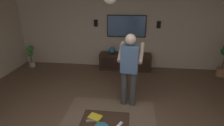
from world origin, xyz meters
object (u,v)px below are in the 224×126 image
Objects in this scene: tv at (126,26)px; person_standing at (129,67)px; potted_plant_short at (31,54)px; wall_speaker_right at (96,23)px; remote_white at (119,125)px; remote_grey at (91,121)px; vase_round at (112,50)px; media_console at (125,62)px; book at (95,117)px; wall_speaker_left at (159,25)px.

person_standing is at bearing 4.18° from tv.
wall_speaker_right is (0.43, -2.22, 1.01)m from potted_plant_short.
remote_grey is at bearing -67.10° from remote_white.
tv is 2.32m from person_standing.
vase_round is at bearing -114.03° from wall_speaker_right.
tv reaches higher than vase_round.
remote_grey is at bearing -7.13° from tv.
media_console is 2.14m from person_standing.
potted_plant_short is 4.09m from book.
wall_speaker_right reaches higher than remote_white.
vase_round is at bearing -103.69° from remote_grey.
person_standing reaches higher than media_console.
remote_grey is at bearing 160.06° from person_standing.
remote_white is (-3.22, -0.05, 0.14)m from media_console.
remote_white is at bearing 160.92° from remote_grey.
wall_speaker_left is (3.35, -1.39, 1.06)m from book.
tv is 8.41× the size of remote_white.
vase_round is 1.70m from wall_speaker_left.
wall_speaker_right is (0.00, 2.04, 0.02)m from wall_speaker_left.
remote_grey is 0.68× the size of wall_speaker_right.
book is at bearing -79.25° from remote_white.
tv is 1.65× the size of potted_plant_short.
person_standing is at bearing 83.05° from book.
media_console is 1.60m from wall_speaker_left.
book is (-3.33, 0.37, -1.00)m from tv.
tv reaches higher than media_console.
wall_speaker_left is (0.25, -1.46, 0.82)m from vase_round.
wall_speaker_right is (0.25, 0.57, 0.84)m from vase_round.
potted_plant_short is 4.48m from remote_white.
person_standing is at bearing -131.15° from remote_grey.
wall_speaker_right is (3.35, 0.64, 1.08)m from book.
wall_speaker_right reaches higher than book.
vase_round is (0.17, -2.79, 0.17)m from potted_plant_short.
media_console is at bearing -89.90° from vase_round.
wall_speaker_right is at bearing -90.74° from tv.
wall_speaker_right is at bearing 65.97° from vase_round.
media_console is 2.22× the size of potted_plant_short.
potted_plant_short is at bearing 68.64° from person_standing.
book is 3.57m from wall_speaker_right.
person_standing reaches higher than vase_round.
tv is 1.02m from wall_speaker_left.
media_console is 3.21m from remote_grey.
wall_speaker_right reaches higher than media_console.
vase_round reaches higher than remote_white.
potted_plant_short is (1.85, 3.40, -0.45)m from person_standing.
remote_grey is 0.68× the size of wall_speaker_left.
tv reaches higher than book.
media_console is 11.33× the size of remote_grey.
book is (-1.07, 0.54, -0.51)m from person_standing.
person_standing reaches higher than remote_white.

